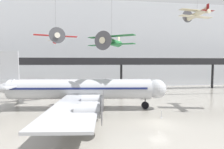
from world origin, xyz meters
TOP-DOWN VIEW (x-y plane):
  - ground_plane at (0.00, 0.00)m, footprint 260.00×260.00m
  - hangar_back_wall at (0.00, 37.82)m, footprint 140.00×3.00m
  - mezzanine_walkway at (0.00, 28.84)m, footprint 110.00×3.20m
  - airliner_silver_main at (-11.18, 8.37)m, footprint 30.94×35.26m
  - suspended_plane_green_biplane at (-5.59, 8.27)m, footprint 8.00×7.30m
  - suspended_plane_cream_biplane at (14.41, 14.70)m, footprint 8.29×6.82m
  - suspended_plane_red_highwing at (-16.23, 14.58)m, footprint 8.44×7.05m
  - stanchion_barrier at (1.14, 1.98)m, footprint 0.36×0.36m

SIDE VIEW (x-z plane):
  - ground_plane at x=0.00m, z-range 0.00..0.00m
  - stanchion_barrier at x=1.14m, z-range -0.21..0.87m
  - airliner_silver_main at x=-11.18m, z-range -1.56..8.61m
  - mezzanine_walkway at x=0.00m, z-range 3.15..12.74m
  - suspended_plane_green_biplane at x=-5.59m, z-range 5.45..18.33m
  - suspended_plane_red_highwing at x=-16.23m, z-range 7.48..18.80m
  - hangar_back_wall at x=0.00m, z-range 0.00..28.92m
  - suspended_plane_cream_biplane at x=14.41m, z-range 16.30..21.83m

